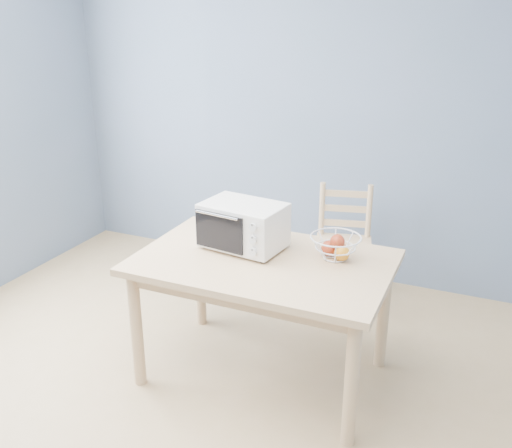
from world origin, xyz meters
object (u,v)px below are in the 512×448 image
at_px(fruit_basket, 336,246).
at_px(toaster_oven, 241,224).
at_px(dining_table, 263,276).
at_px(dining_chair, 343,246).

bearing_deg(fruit_basket, toaster_oven, -172.62).
bearing_deg(toaster_oven, dining_table, -20.93).
height_order(toaster_oven, fruit_basket, toaster_oven).
bearing_deg(fruit_basket, dining_table, -154.68).
bearing_deg(dining_chair, toaster_oven, -123.11).
xyz_separation_m(dining_table, fruit_basket, (0.36, 0.17, 0.17)).
distance_m(dining_table, toaster_oven, 0.32).
xyz_separation_m(dining_table, toaster_oven, (-0.19, 0.10, 0.24)).
relative_size(toaster_oven, fruit_basket, 1.40).
height_order(dining_table, dining_chair, dining_chair).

